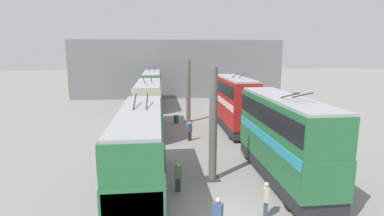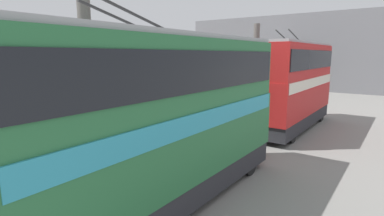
# 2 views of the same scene
# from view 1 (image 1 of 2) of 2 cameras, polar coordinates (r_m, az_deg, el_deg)

# --- Properties ---
(ground_plane) EXTENTS (240.00, 240.00, 0.00)m
(ground_plane) POSITION_cam_1_polar(r_m,az_deg,el_deg) (15.79, 6.64, -19.35)
(ground_plane) COLOR gray
(depot_back_wall) EXTENTS (0.50, 36.00, 9.81)m
(depot_back_wall) POSITION_cam_1_polar(r_m,az_deg,el_deg) (50.87, -2.62, 7.33)
(depot_back_wall) COLOR slate
(depot_back_wall) RESTS_ON ground_plane
(support_column_near) EXTENTS (0.87, 0.87, 7.02)m
(support_column_near) POSITION_cam_1_polar(r_m,az_deg,el_deg) (18.22, 4.05, -3.62)
(support_column_near) COLOR #605B56
(support_column_near) RESTS_ON ground_plane
(support_column_far) EXTENTS (0.87, 0.87, 7.02)m
(support_column_far) POSITION_cam_1_polar(r_m,az_deg,el_deg) (33.53, -0.70, 2.99)
(support_column_far) COLOR #605B56
(support_column_far) RESTS_ON ground_plane
(bus_left_near) EXTENTS (10.24, 2.54, 5.83)m
(bus_left_near) POSITION_cam_1_polar(r_m,az_deg,el_deg) (19.13, 17.02, -4.72)
(bus_left_near) COLOR black
(bus_left_near) RESTS_ON ground_plane
(bus_left_far) EXTENTS (9.42, 2.54, 5.98)m
(bus_left_far) POSITION_cam_1_polar(r_m,az_deg,el_deg) (30.34, 8.11, 1.41)
(bus_left_far) COLOR black
(bus_left_far) RESTS_ON ground_plane
(bus_right_near) EXTENTS (11.00, 2.54, 5.38)m
(bus_right_near) POSITION_cam_1_polar(r_m,az_deg,el_deg) (16.75, -9.73, -7.47)
(bus_right_near) COLOR black
(bus_right_near) RESTS_ON ground_plane
(bus_right_mid) EXTENTS (9.95, 2.54, 5.57)m
(bus_right_mid) POSITION_cam_1_polar(r_m,az_deg,el_deg) (29.79, -8.22, 0.81)
(bus_right_mid) COLOR black
(bus_right_mid) RESTS_ON ground_plane
(bus_right_far) EXTENTS (11.32, 2.54, 5.68)m
(bus_right_far) POSITION_cam_1_polar(r_m,az_deg,el_deg) (43.10, -7.63, 3.94)
(bus_right_far) COLOR black
(bus_right_far) RESTS_ON ground_plane
(person_by_right_row) EXTENTS (0.24, 0.42, 1.72)m
(person_by_right_row) POSITION_cam_1_polar(r_m,az_deg,el_deg) (17.43, -2.73, -12.92)
(person_by_right_row) COLOR #2D2D33
(person_by_right_row) RESTS_ON ground_plane
(person_aisle_foreground) EXTENTS (0.43, 0.48, 1.73)m
(person_aisle_foreground) POSITION_cam_1_polar(r_m,az_deg,el_deg) (13.79, 4.92, -19.70)
(person_aisle_foreground) COLOR #473D33
(person_aisle_foreground) RESTS_ON ground_plane
(person_aisle_midway) EXTENTS (0.39, 0.48, 1.76)m
(person_aisle_midway) POSITION_cam_1_polar(r_m,az_deg,el_deg) (26.85, -0.46, -4.30)
(person_aisle_midway) COLOR #2D2D33
(person_aisle_midway) RESTS_ON ground_plane
(person_by_left_row) EXTENTS (0.48, 0.37, 1.81)m
(person_by_left_row) POSITION_cam_1_polar(r_m,az_deg,el_deg) (15.35, 13.92, -16.43)
(person_by_left_row) COLOR #384251
(person_by_left_row) RESTS_ON ground_plane
(oil_drum) EXTENTS (0.60, 0.60, 0.86)m
(oil_drum) POSITION_cam_1_polar(r_m,az_deg,el_deg) (33.53, -3.04, -2.16)
(oil_drum) COLOR #235638
(oil_drum) RESTS_ON ground_plane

